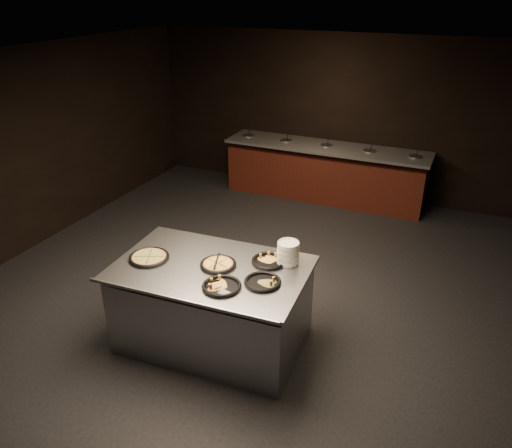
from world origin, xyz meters
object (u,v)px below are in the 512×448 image
object	(u,v)px
plate_stack	(288,253)
pan_veggie_whole	(149,257)
pan_cheese_whole	(218,264)
serving_counter	(213,307)

from	to	relation	value
plate_stack	pan_veggie_whole	distance (m)	1.50
pan_cheese_whole	pan_veggie_whole	bearing A→B (deg)	-166.97
serving_counter	plate_stack	size ratio (longest dim) A/B	8.49
plate_stack	pan_cheese_whole	distance (m)	0.75
plate_stack	pan_veggie_whole	world-z (taller)	plate_stack
plate_stack	pan_veggie_whole	bearing A→B (deg)	-159.45
plate_stack	pan_veggie_whole	size ratio (longest dim) A/B	0.57
serving_counter	pan_veggie_whole	distance (m)	0.88
serving_counter	pan_veggie_whole	world-z (taller)	pan_veggie_whole
serving_counter	pan_cheese_whole	bearing A→B (deg)	36.26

